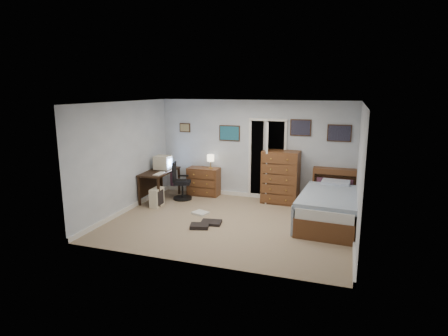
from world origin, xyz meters
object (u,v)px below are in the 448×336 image
Objects in this scene: low_dresser at (204,181)px; computer_desk at (157,177)px; tall_dresser at (281,177)px; office_chair at (180,185)px; bed at (330,207)px.

computer_desk is at bearing -143.98° from low_dresser.
low_dresser is 2.06m from tall_dresser.
low_dresser is at bearing -178.01° from tall_dresser.
office_chair is 0.70m from low_dresser.
tall_dresser is at bearing 11.17° from computer_desk.
office_chair is 0.43× the size of bed.
computer_desk is 1.59× the size of low_dresser.
low_dresser reaches higher than bed.
low_dresser is 3.47m from bed.
office_chair is 2.53m from tall_dresser.
office_chair reaches higher than bed.
office_chair is 3.74m from bed.
computer_desk is at bearing 179.26° from office_chair.
low_dresser is at bearing 34.50° from computer_desk.
tall_dresser reaches higher than computer_desk.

